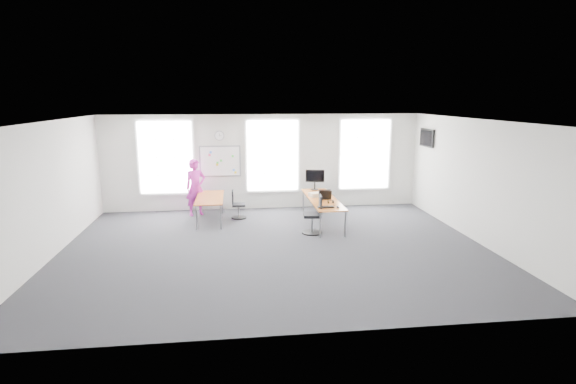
{
  "coord_description": "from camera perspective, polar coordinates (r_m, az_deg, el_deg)",
  "views": [
    {
      "loc": [
        -0.94,
        -10.12,
        3.51
      ],
      "look_at": [
        0.45,
        1.2,
        1.1
      ],
      "focal_mm": 28.0,
      "sensor_mm": 36.0,
      "label": 1
    }
  ],
  "objects": [
    {
      "name": "wall_right",
      "position": [
        11.9,
        23.06,
        1.25
      ],
      "size": [
        0.0,
        10.0,
        10.0
      ],
      "primitive_type": "plane",
      "rotation": [
        1.57,
        0.0,
        -1.57
      ],
      "color": "silver",
      "rests_on": "ground"
    },
    {
      "name": "wall_front",
      "position": [
        6.51,
        1.65,
        -6.04
      ],
      "size": [
        10.0,
        0.0,
        10.0
      ],
      "primitive_type": "plane",
      "rotation": [
        -1.57,
        0.0,
        0.0
      ],
      "color": "silver",
      "rests_on": "ground"
    },
    {
      "name": "ceiling",
      "position": [
        10.17,
        -1.72,
        9.06
      ],
      "size": [
        10.0,
        10.0,
        0.0
      ],
      "primitive_type": "plane",
      "rotation": [
        3.14,
        0.0,
        0.0
      ],
      "color": "white",
      "rests_on": "ground"
    },
    {
      "name": "monitor",
      "position": [
        13.81,
        3.44,
        1.8
      ],
      "size": [
        0.57,
        0.23,
        0.64
      ],
      "rotation": [
        0.0,
        0.0,
        -0.23
      ],
      "color": "black",
      "rests_on": "desk_right"
    },
    {
      "name": "mouse",
      "position": [
        11.69,
        6.37,
        -1.92
      ],
      "size": [
        0.08,
        0.12,
        0.05
      ],
      "primitive_type": "ellipsoid",
      "rotation": [
        0.0,
        0.0,
        -0.03
      ],
      "color": "black",
      "rests_on": "desk_right"
    },
    {
      "name": "chair_right",
      "position": [
        11.8,
        3.39,
        -3.14
      ],
      "size": [
        0.54,
        0.54,
        1.02
      ],
      "rotation": [
        0.0,
        0.0,
        -1.67
      ],
      "color": "black",
      "rests_on": "ground"
    },
    {
      "name": "wall_left",
      "position": [
        11.09,
        -28.35,
        0.04
      ],
      "size": [
        0.0,
        10.0,
        10.0
      ],
      "primitive_type": "plane",
      "rotation": [
        1.57,
        0.0,
        1.57
      ],
      "color": "silver",
      "rests_on": "ground"
    },
    {
      "name": "desk_right",
      "position": [
        12.74,
        4.39,
        -1.03
      ],
      "size": [
        0.77,
        2.89,
        0.7
      ],
      "color": "#C86424",
      "rests_on": "ground"
    },
    {
      "name": "window_mid",
      "position": [
        14.26,
        -1.97,
        4.63
      ],
      "size": [
        1.6,
        0.06,
        2.2
      ],
      "primitive_type": "cube",
      "color": "silver",
      "rests_on": "wall_back"
    },
    {
      "name": "paper_stack",
      "position": [
        12.95,
        3.52,
        -0.34
      ],
      "size": [
        0.4,
        0.35,
        0.12
      ],
      "primitive_type": "cube",
      "rotation": [
        0.0,
        0.0,
        0.34
      ],
      "color": "beige",
      "rests_on": "desk_right"
    },
    {
      "name": "laptop_sleeve",
      "position": [
        12.56,
        4.73,
        -0.37
      ],
      "size": [
        0.34,
        0.19,
        0.28
      ],
      "rotation": [
        0.0,
        0.0,
        -0.01
      ],
      "color": "black",
      "rests_on": "desk_right"
    },
    {
      "name": "tv",
      "position": [
        14.43,
        17.23,
        6.59
      ],
      "size": [
        0.06,
        0.9,
        0.55
      ],
      "primitive_type": "cube",
      "color": "black",
      "rests_on": "wall_right"
    },
    {
      "name": "window_right",
      "position": [
        14.82,
        9.7,
        4.75
      ],
      "size": [
        1.6,
        0.06,
        2.2
      ],
      "primitive_type": "cube",
      "color": "silver",
      "rests_on": "wall_back"
    },
    {
      "name": "lens_cap",
      "position": [
        11.97,
        5.9,
        -1.67
      ],
      "size": [
        0.07,
        0.07,
        0.01
      ],
      "primitive_type": "cylinder",
      "rotation": [
        0.0,
        0.0,
        -0.16
      ],
      "color": "black",
      "rests_on": "desk_right"
    },
    {
      "name": "whiteboard",
      "position": [
        14.23,
        -8.61,
        3.88
      ],
      "size": [
        1.2,
        0.03,
        0.9
      ],
      "primitive_type": "cube",
      "color": "white",
      "rests_on": "wall_back"
    },
    {
      "name": "keyboard",
      "position": [
        11.71,
        4.84,
        -1.92
      ],
      "size": [
        0.43,
        0.16,
        0.02
      ],
      "primitive_type": "cube",
      "rotation": [
        0.0,
        0.0,
        0.02
      ],
      "color": "black",
      "rests_on": "desk_right"
    },
    {
      "name": "window_left",
      "position": [
        14.35,
        -15.25,
        4.27
      ],
      "size": [
        1.6,
        0.06,
        2.2
      ],
      "primitive_type": "cube",
      "color": "silver",
      "rests_on": "wall_back"
    },
    {
      "name": "floor",
      "position": [
        10.75,
        -1.62,
        -7.13
      ],
      "size": [
        10.0,
        10.0,
        0.0
      ],
      "primitive_type": "plane",
      "color": "#242429",
      "rests_on": "ground"
    },
    {
      "name": "chair_left",
      "position": [
        13.34,
        -6.49,
        -1.78
      ],
      "size": [
        0.45,
        0.45,
        0.84
      ],
      "rotation": [
        0.0,
        0.0,
        1.55
      ],
      "color": "black",
      "rests_on": "ground"
    },
    {
      "name": "headphones",
      "position": [
        12.17,
        5.41,
        -1.24
      ],
      "size": [
        0.16,
        0.09,
        0.1
      ],
      "rotation": [
        0.0,
        0.0,
        -0.31
      ],
      "color": "black",
      "rests_on": "desk_right"
    },
    {
      "name": "desk_left",
      "position": [
        13.09,
        -9.89,
        -0.89
      ],
      "size": [
        0.77,
        1.93,
        0.71
      ],
      "color": "#C86424",
      "rests_on": "ground"
    },
    {
      "name": "wall_back",
      "position": [
        14.29,
        -3.17,
        3.83
      ],
      "size": [
        10.0,
        0.0,
        10.0
      ],
      "primitive_type": "plane",
      "rotation": [
        1.57,
        0.0,
        0.0
      ],
      "color": "silver",
      "rests_on": "ground"
    },
    {
      "name": "wall_clock",
      "position": [
        14.14,
        -8.71,
        7.09
      ],
      "size": [
        0.3,
        0.04,
        0.3
      ],
      "primitive_type": "cylinder",
      "rotation": [
        1.57,
        0.0,
        0.0
      ],
      "color": "gray",
      "rests_on": "wall_back"
    },
    {
      "name": "person",
      "position": [
        13.78,
        -11.65,
        0.58
      ],
      "size": [
        0.74,
        0.63,
        1.71
      ],
      "primitive_type": "imported",
      "rotation": [
        0.0,
        0.0,
        0.43
      ],
      "color": "#D02CB1",
      "rests_on": "ground"
    }
  ]
}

